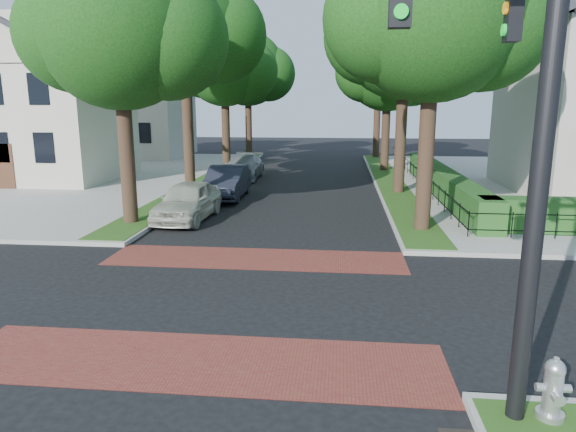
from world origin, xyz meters
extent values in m
plane|color=black|center=(0.00, 0.00, 0.00)|extent=(120.00, 120.00, 0.00)
cube|color=maroon|center=(0.00, 3.20, 0.01)|extent=(9.00, 2.20, 0.01)
cube|color=maroon|center=(0.00, -3.20, 0.01)|extent=(9.00, 2.20, 0.01)
cube|color=#204112|center=(5.40, 19.10, 0.16)|extent=(1.60, 29.80, 0.02)
cube|color=#204112|center=(-5.40, 19.10, 0.16)|extent=(1.60, 29.80, 0.02)
cylinder|color=black|center=(5.50, 7.00, 3.83)|extent=(0.56, 0.56, 7.35)
sphere|color=#0F350E|center=(5.50, 7.00, 7.71)|extent=(6.20, 6.20, 6.20)
sphere|color=#0F350E|center=(7.21, 7.30, 7.31)|extent=(4.65, 4.65, 4.65)
sphere|color=#0F350E|center=(3.95, 6.80, 7.41)|extent=(4.34, 4.34, 4.34)
sphere|color=#0F350E|center=(5.60, 8.55, 8.21)|extent=(4.03, 4.03, 4.03)
cylinder|color=black|center=(5.50, 15.00, 4.00)|extent=(0.56, 0.56, 7.70)
sphere|color=#0F350E|center=(5.50, 15.00, 8.07)|extent=(6.60, 6.60, 6.60)
sphere|color=#0F350E|center=(7.31, 15.30, 7.67)|extent=(4.95, 4.95, 4.95)
sphere|color=#0F350E|center=(3.85, 14.80, 7.77)|extent=(4.62, 4.62, 4.62)
sphere|color=#0F350E|center=(5.60, 16.65, 8.57)|extent=(4.29, 4.29, 4.29)
cylinder|color=black|center=(5.50, 24.00, 3.47)|extent=(0.56, 0.56, 6.65)
sphere|color=#0F350E|center=(5.50, 24.00, 6.99)|extent=(5.80, 5.80, 5.80)
sphere|color=#0F350E|center=(7.09, 24.30, 6.59)|extent=(4.35, 4.35, 4.35)
sphere|color=#0F350E|center=(4.05, 23.80, 6.69)|extent=(4.06, 4.06, 4.06)
sphere|color=#0F350E|center=(5.60, 25.45, 7.49)|extent=(3.77, 3.77, 3.77)
cylinder|color=black|center=(5.50, 33.00, 3.65)|extent=(0.56, 0.56, 7.00)
sphere|color=#0F350E|center=(5.50, 33.00, 7.35)|extent=(6.00, 6.00, 6.00)
sphere|color=#0F350E|center=(7.15, 33.30, 6.95)|extent=(4.50, 4.50, 4.50)
sphere|color=#0F350E|center=(4.00, 32.80, 7.05)|extent=(4.20, 4.20, 4.20)
sphere|color=#0F350E|center=(5.60, 34.50, 7.85)|extent=(3.90, 3.90, 3.90)
cylinder|color=black|center=(-5.50, 7.00, 3.65)|extent=(0.56, 0.56, 7.00)
sphere|color=#0F350E|center=(-5.50, 7.00, 7.35)|extent=(6.00, 6.00, 6.00)
sphere|color=#0F350E|center=(-3.85, 7.30, 6.95)|extent=(4.50, 4.50, 4.50)
sphere|color=#0F350E|center=(-7.00, 6.80, 7.05)|extent=(4.20, 4.20, 4.20)
sphere|color=#0F350E|center=(-5.40, 8.50, 7.85)|extent=(3.90, 3.90, 3.90)
cylinder|color=black|center=(-5.50, 15.00, 4.17)|extent=(0.56, 0.56, 8.05)
sphere|color=#0F350E|center=(-5.50, 15.00, 8.43)|extent=(6.40, 6.40, 6.40)
sphere|color=#0F350E|center=(-3.74, 15.30, 8.03)|extent=(4.80, 4.80, 4.80)
sphere|color=#0F350E|center=(-7.10, 14.80, 8.13)|extent=(4.48, 4.48, 4.48)
sphere|color=#0F350E|center=(-5.40, 16.60, 8.93)|extent=(4.16, 4.16, 4.16)
cylinder|color=black|center=(-5.50, 24.00, 3.58)|extent=(0.56, 0.56, 6.86)
sphere|color=#0F350E|center=(-5.50, 24.00, 7.21)|extent=(5.60, 5.60, 5.60)
sphere|color=#0F350E|center=(-3.96, 24.30, 6.81)|extent=(4.20, 4.20, 4.20)
sphere|color=#0F350E|center=(-6.90, 23.80, 6.91)|extent=(3.92, 3.92, 3.92)
sphere|color=#0F350E|center=(-5.40, 25.40, 7.71)|extent=(3.64, 3.64, 3.64)
cylinder|color=black|center=(-5.50, 33.00, 3.72)|extent=(0.56, 0.56, 7.14)
sphere|color=#0F350E|center=(-5.50, 33.00, 7.49)|extent=(6.20, 6.20, 6.20)
sphere|color=#0F350E|center=(-3.79, 33.30, 7.09)|extent=(4.65, 4.65, 4.65)
sphere|color=#0F350E|center=(-7.05, 32.80, 7.19)|extent=(4.34, 4.34, 4.34)
sphere|color=#0F350E|center=(-5.40, 34.55, 7.99)|extent=(4.03, 4.03, 4.03)
cube|color=#1F4919|center=(7.70, 15.00, 0.75)|extent=(1.00, 18.00, 1.20)
cube|color=beige|center=(-15.50, 18.00, 3.40)|extent=(9.00, 8.00, 6.50)
cube|color=maroon|center=(-12.80, 16.40, 8.47)|extent=(0.80, 0.80, 3.64)
cube|color=beige|center=(-15.50, 32.00, 3.40)|extent=(9.00, 8.00, 6.50)
cube|color=maroon|center=(-12.80, 30.40, 8.47)|extent=(0.80, 0.80, 3.64)
cylinder|color=black|center=(5.10, -4.60, 4.15)|extent=(0.26, 0.26, 8.00)
cylinder|color=#0CB226|center=(3.20, -4.73, 5.73)|extent=(0.18, 0.05, 0.18)
cube|color=black|center=(5.10, -2.90, 6.05)|extent=(0.22, 0.28, 1.00)
cylinder|color=orange|center=(4.97, -2.90, 6.05)|extent=(0.05, 0.18, 0.18)
cylinder|color=#0CB226|center=(4.97, -2.90, 5.73)|extent=(0.05, 0.18, 0.18)
imported|color=beige|center=(-3.60, 8.20, 0.78)|extent=(2.05, 4.67, 1.56)
imported|color=black|center=(-3.09, 13.18, 0.81)|extent=(1.79, 4.92, 1.61)
imported|color=gray|center=(-3.52, 19.87, 0.75)|extent=(2.13, 5.16, 1.49)
cylinder|color=#B1B1B3|center=(5.59, -4.60, 0.20)|extent=(0.40, 0.40, 0.11)
cylinder|color=#B1B1B3|center=(5.59, -4.60, 0.59)|extent=(0.26, 0.26, 0.66)
sphere|color=#B1B1B3|center=(5.59, -4.60, 0.94)|extent=(0.28, 0.28, 0.28)
cylinder|color=#B1B1B3|center=(5.59, -4.60, 1.07)|extent=(0.08, 0.08, 0.09)
cylinder|color=#B1B1B3|center=(5.76, -4.60, 0.64)|extent=(0.13, 0.12, 0.12)
cylinder|color=#B1B1B3|center=(5.41, -4.60, 0.64)|extent=(0.13, 0.12, 0.12)
cylinder|color=#B1B1B3|center=(5.59, -4.79, 0.59)|extent=(0.16, 0.15, 0.16)
camera|label=1|loc=(2.49, -11.58, 4.61)|focal=32.00mm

